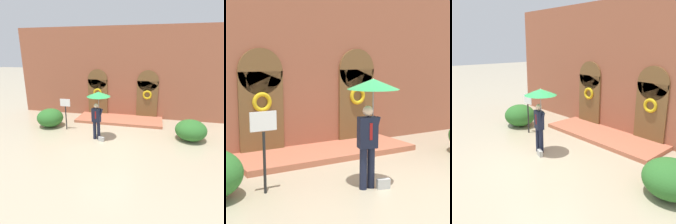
# 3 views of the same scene
# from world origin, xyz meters

# --- Properties ---
(ground_plane) EXTENTS (80.00, 80.00, 0.00)m
(ground_plane) POSITION_xyz_m (0.00, 0.00, 0.00)
(ground_plane) COLOR tan
(building_facade) EXTENTS (14.00, 2.30, 5.60)m
(building_facade) POSITION_xyz_m (-0.00, 4.15, 2.68)
(building_facade) COLOR #9E563D
(building_facade) RESTS_ON ground
(person_with_umbrella) EXTENTS (1.10, 1.10, 2.36)m
(person_with_umbrella) POSITION_xyz_m (-0.48, 0.19, 1.91)
(person_with_umbrella) COLOR #191E33
(person_with_umbrella) RESTS_ON ground
(handbag) EXTENTS (0.30, 0.20, 0.22)m
(handbag) POSITION_xyz_m (-0.29, -0.01, 0.11)
(handbag) COLOR #B7B7B2
(handbag) RESTS_ON ground
(sign_post) EXTENTS (0.56, 0.06, 1.72)m
(sign_post) POSITION_xyz_m (-2.56, 1.03, 1.16)
(sign_post) COLOR black
(sign_post) RESTS_ON ground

